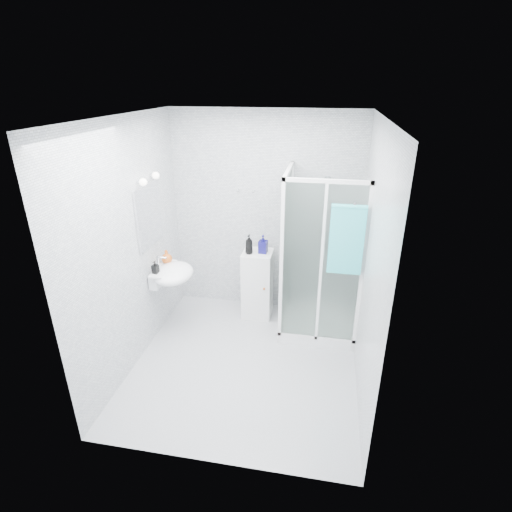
% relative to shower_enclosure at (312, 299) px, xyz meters
% --- Properties ---
extents(room, '(2.40, 2.60, 2.60)m').
position_rel_shower_enclosure_xyz_m(room, '(-0.67, -0.77, 0.85)').
color(room, silver).
rests_on(room, ground).
extents(shower_enclosure, '(0.90, 0.95, 2.00)m').
position_rel_shower_enclosure_xyz_m(shower_enclosure, '(0.00, 0.00, 0.00)').
color(shower_enclosure, white).
rests_on(shower_enclosure, ground).
extents(wall_basin, '(0.46, 0.56, 0.35)m').
position_rel_shower_enclosure_xyz_m(wall_basin, '(-1.66, -0.32, 0.35)').
color(wall_basin, white).
rests_on(wall_basin, ground).
extents(mirror, '(0.02, 0.60, 0.70)m').
position_rel_shower_enclosure_xyz_m(mirror, '(-1.85, -0.32, 1.05)').
color(mirror, white).
rests_on(mirror, room).
extents(vanity_lights, '(0.10, 0.40, 0.08)m').
position_rel_shower_enclosure_xyz_m(vanity_lights, '(-1.80, -0.32, 1.47)').
color(vanity_lights, silver).
rests_on(vanity_lights, room).
extents(wall_hooks, '(0.23, 0.06, 0.03)m').
position_rel_shower_enclosure_xyz_m(wall_hooks, '(-0.92, 0.49, 1.17)').
color(wall_hooks, silver).
rests_on(wall_hooks, room).
extents(storage_cabinet, '(0.37, 0.40, 0.90)m').
position_rel_shower_enclosure_xyz_m(storage_cabinet, '(-0.72, 0.25, 0.00)').
color(storage_cabinet, white).
rests_on(storage_cabinet, ground).
extents(hand_towel, '(0.35, 0.05, 0.75)m').
position_rel_shower_enclosure_xyz_m(hand_towel, '(0.32, -0.40, 0.97)').
color(hand_towel, '#33BDC3').
rests_on(hand_towel, shower_enclosure).
extents(shampoo_bottle_a, '(0.11, 0.11, 0.25)m').
position_rel_shower_enclosure_xyz_m(shampoo_bottle_a, '(-0.82, 0.19, 0.58)').
color(shampoo_bottle_a, black).
rests_on(shampoo_bottle_a, storage_cabinet).
extents(shampoo_bottle_b, '(0.11, 0.12, 0.23)m').
position_rel_shower_enclosure_xyz_m(shampoo_bottle_b, '(-0.65, 0.25, 0.57)').
color(shampoo_bottle_b, '#110E57').
rests_on(shampoo_bottle_b, storage_cabinet).
extents(soap_dispenser_orange, '(0.16, 0.16, 0.17)m').
position_rel_shower_enclosure_xyz_m(soap_dispenser_orange, '(-1.76, -0.17, 0.50)').
color(soap_dispenser_orange, '#C55517').
rests_on(soap_dispenser_orange, wall_basin).
extents(soap_dispenser_black, '(0.08, 0.08, 0.15)m').
position_rel_shower_enclosure_xyz_m(soap_dispenser_black, '(-1.78, -0.46, 0.49)').
color(soap_dispenser_black, black).
rests_on(soap_dispenser_black, wall_basin).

